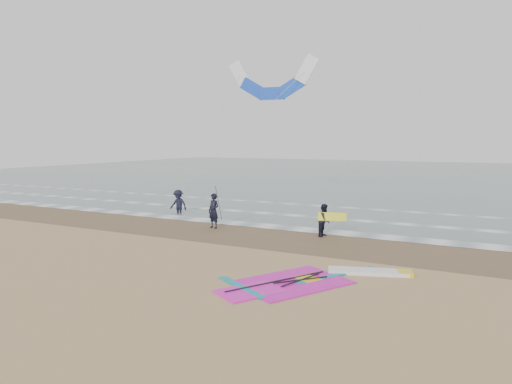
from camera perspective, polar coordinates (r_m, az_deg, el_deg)
The scene contains 11 objects.
ground at distance 15.97m, azimuth -4.48°, elevation -9.92°, with size 120.00×120.00×0.00m, color tan.
sea_water at distance 61.76m, azimuth 19.30°, elevation 1.98°, with size 120.00×80.00×0.02m, color #47605E.
wet_sand_band at distance 21.16m, azimuth 4.01°, elevation -5.80°, with size 120.00×5.00×0.01m, color brown.
foam_waterline at distance 25.24m, azimuth 7.93°, elevation -3.78°, with size 120.00×9.15×0.02m.
windsurf_rig at distance 15.08m, azimuth 7.32°, elevation -10.81°, with size 5.72×5.42×0.14m.
person_standing at distance 23.47m, azimuth -5.31°, elevation -2.36°, with size 0.66×0.43×1.80m, color black.
person_walking at distance 21.67m, azimuth 8.56°, elevation -3.50°, with size 0.75×0.58×1.54m, color black.
person_wading at distance 28.42m, azimuth -9.69°, elevation -0.85°, with size 1.18×0.68×1.83m, color black.
held_pole at distance 23.25m, azimuth -4.70°, elevation -1.39°, with size 0.17×0.86×1.82m.
carried_kiteboard at distance 21.42m, azimuth 9.50°, elevation -3.08°, with size 1.30×0.51×0.39m.
surf_kite at distance 30.35m, azimuth 2.00°, elevation 13.48°, with size 7.32×4.89×8.62m.
Camera 1 is at (7.98, -13.08, 4.52)m, focal length 32.00 mm.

